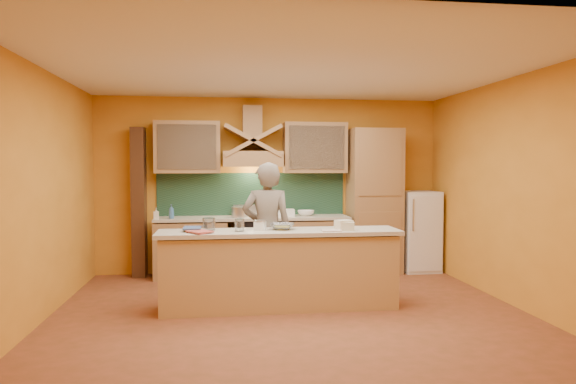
{
  "coord_description": "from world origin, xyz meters",
  "views": [
    {
      "loc": [
        -0.79,
        -5.77,
        1.72
      ],
      "look_at": [
        0.08,
        0.9,
        1.37
      ],
      "focal_mm": 32.0,
      "sensor_mm": 36.0,
      "label": 1
    }
  ],
  "objects": [
    {
      "name": "wall_left",
      "position": [
        -2.75,
        0.0,
        1.4
      ],
      "size": [
        0.02,
        5.0,
        2.8
      ],
      "primitive_type": "cube",
      "color": "orange",
      "rests_on": "floor"
    },
    {
      "name": "upper_cabinet_right",
      "position": [
        0.7,
        2.33,
        2.0
      ],
      "size": [
        1.0,
        0.35,
        0.8
      ],
      "primitive_type": "cube",
      "color": "#A17649",
      "rests_on": "wall_back"
    },
    {
      "name": "cloth",
      "position": [
        0.5,
        0.13,
        0.95
      ],
      "size": [
        0.24,
        0.18,
        0.02
      ],
      "primitive_type": "cube",
      "rotation": [
        0.0,
        0.0,
        -0.05
      ],
      "color": "#C3ADA1",
      "rests_on": "island_top"
    },
    {
      "name": "wall_back",
      "position": [
        0.0,
        2.5,
        1.4
      ],
      "size": [
        5.5,
        0.02,
        2.8
      ],
      "primitive_type": "cube",
      "color": "orange",
      "rests_on": "floor"
    },
    {
      "name": "floor",
      "position": [
        0.0,
        0.0,
        0.0
      ],
      "size": [
        5.5,
        5.0,
        0.01
      ],
      "primitive_type": "cube",
      "color": "brown",
      "rests_on": "ground"
    },
    {
      "name": "book_upper",
      "position": [
        -1.24,
        0.38,
        0.98
      ],
      "size": [
        0.22,
        0.29,
        0.02
      ],
      "primitive_type": "imported",
      "rotation": [
        0.0,
        0.0,
        -0.02
      ],
      "color": "#3B5383",
      "rests_on": "island_top"
    },
    {
      "name": "island_top",
      "position": [
        -0.1,
        0.3,
        0.92
      ],
      "size": [
        2.9,
        0.62,
        0.05
      ],
      "primitive_type": "cube",
      "color": "beige",
      "rests_on": "island_body"
    },
    {
      "name": "base_cabinet_left",
      "position": [
        -1.25,
        2.2,
        0.43
      ],
      "size": [
        1.1,
        0.6,
        0.86
      ],
      "primitive_type": "cube",
      "color": "#A17649",
      "rests_on": "floor"
    },
    {
      "name": "soap_bottle_a",
      "position": [
        -1.75,
        1.99,
        1.01
      ],
      "size": [
        0.09,
        0.09,
        0.17
      ],
      "primitive_type": "imported",
      "rotation": [
        0.0,
        0.0,
        0.13
      ],
      "color": "silver",
      "rests_on": "counter_top"
    },
    {
      "name": "bowl_back",
      "position": [
        0.55,
        2.28,
        0.96
      ],
      "size": [
        0.34,
        0.34,
        0.08
      ],
      "primitive_type": "imported",
      "rotation": [
        0.0,
        0.0,
        -0.35
      ],
      "color": "white",
      "rests_on": "counter_top"
    },
    {
      "name": "hood_chimney",
      "position": [
        -0.3,
        2.35,
        2.4
      ],
      "size": [
        0.3,
        0.3,
        0.5
      ],
      "primitive_type": "cube",
      "color": "#A17649",
      "rests_on": "wall_back"
    },
    {
      "name": "soap_bottle_b",
      "position": [
        -1.54,
        2.07,
        1.03
      ],
      "size": [
        0.1,
        0.1,
        0.22
      ],
      "primitive_type": "imported",
      "rotation": [
        0.0,
        0.0,
        0.22
      ],
      "color": "#376397",
      "rests_on": "counter_top"
    },
    {
      "name": "trim_column_left",
      "position": [
        -2.05,
        2.35,
        1.15
      ],
      "size": [
        0.2,
        0.3,
        2.3
      ],
      "primitive_type": "cube",
      "color": "#472816",
      "rests_on": "floor"
    },
    {
      "name": "wall_right",
      "position": [
        2.75,
        0.0,
        1.4
      ],
      "size": [
        0.02,
        5.0,
        2.8
      ],
      "primitive_type": "cube",
      "color": "orange",
      "rests_on": "floor"
    },
    {
      "name": "grocery_bag_b",
      "position": [
        0.7,
        0.18,
        1.0
      ],
      "size": [
        0.19,
        0.16,
        0.1
      ],
      "primitive_type": "cube",
      "rotation": [
        0.0,
        0.0,
        -0.21
      ],
      "color": "beige",
      "rests_on": "island_top"
    },
    {
      "name": "dish_rack",
      "position": [
        0.2,
        2.22,
        0.97
      ],
      "size": [
        0.31,
        0.25,
        0.11
      ],
      "primitive_type": "cube",
      "rotation": [
        0.0,
        0.0,
        -0.05
      ],
      "color": "white",
      "rests_on": "counter_top"
    },
    {
      "name": "pantry_column",
      "position": [
        1.65,
        2.2,
        1.15
      ],
      "size": [
        0.8,
        0.6,
        2.3
      ],
      "primitive_type": "cube",
      "color": "#A17649",
      "rests_on": "floor"
    },
    {
      "name": "wall_front",
      "position": [
        0.0,
        -2.5,
        1.4
      ],
      "size": [
        5.5,
        0.02,
        2.8
      ],
      "primitive_type": "cube",
      "color": "orange",
      "rests_on": "floor"
    },
    {
      "name": "grocery_bag_a",
      "position": [
        0.67,
        0.22,
        1.0
      ],
      "size": [
        0.22,
        0.2,
        0.12
      ],
      "primitive_type": "cube",
      "rotation": [
        0.0,
        0.0,
        0.33
      ],
      "color": "beige",
      "rests_on": "island_top"
    },
    {
      "name": "stove",
      "position": [
        -0.3,
        2.2,
        0.45
      ],
      "size": [
        0.6,
        0.58,
        0.9
      ],
      "primitive_type": "cube",
      "color": "black",
      "rests_on": "floor"
    },
    {
      "name": "book_lower",
      "position": [
        -1.13,
        0.1,
        0.96
      ],
      "size": [
        0.34,
        0.36,
        0.03
      ],
      "primitive_type": "imported",
      "rotation": [
        0.0,
        0.0,
        0.61
      ],
      "color": "#C25045",
      "rests_on": "island_top"
    },
    {
      "name": "range_hood",
      "position": [
        -0.3,
        2.25,
        1.82
      ],
      "size": [
        0.92,
        0.5,
        0.24
      ],
      "primitive_type": "cube",
      "color": "#A17649",
      "rests_on": "wall_back"
    },
    {
      "name": "mixing_bowl",
      "position": [
        -0.06,
        0.37,
        0.98
      ],
      "size": [
        0.36,
        0.36,
        0.07
      ],
      "primitive_type": "imported",
      "rotation": [
        0.0,
        0.0,
        -0.19
      ],
      "color": "white",
      "rests_on": "island_top"
    },
    {
      "name": "kitchen_scale",
      "position": [
        -0.33,
        0.35,
        1.0
      ],
      "size": [
        0.16,
        0.16,
        0.1
      ],
      "primitive_type": "cube",
      "rotation": [
        0.0,
        0.0,
        -0.37
      ],
      "color": "white",
      "rests_on": "island_top"
    },
    {
      "name": "pot_large",
      "position": [
        -0.52,
        2.14,
        0.98
      ],
      "size": [
        0.28,
        0.28,
        0.16
      ],
      "primitive_type": "cylinder",
      "rotation": [
        0.0,
        0.0,
        -0.24
      ],
      "color": "#B9B9C0",
      "rests_on": "stove"
    },
    {
      "name": "counter_top",
      "position": [
        -0.3,
        2.2,
        0.9
      ],
      "size": [
        3.0,
        0.62,
        0.04
      ],
      "primitive_type": "cube",
      "color": "beige",
      "rests_on": "base_cabinet_left"
    },
    {
      "name": "pot_small",
      "position": [
        -0.11,
        2.35,
        0.98
      ],
      "size": [
        0.25,
        0.25,
        0.15
      ],
      "primitive_type": "cylinder",
      "rotation": [
        0.0,
        0.0,
        -0.17
      ],
      "color": "#AFAFB6",
      "rests_on": "stove"
    },
    {
      "name": "backsplash",
      "position": [
        -0.3,
        2.48,
        1.25
      ],
      "size": [
        3.0,
        0.03,
        0.7
      ],
      "primitive_type": "cube",
      "color": "#1A3929",
      "rests_on": "wall_back"
    },
    {
      "name": "island_body",
      "position": [
        -0.1,
        0.3,
        0.44
      ],
      "size": [
        2.8,
        0.55,
        0.88
      ],
      "primitive_type": "cube",
      "color": "tan",
      "rests_on": "floor"
    },
    {
      "name": "upper_cabinet_left",
      "position": [
        -1.3,
        2.33,
        2.0
      ],
      "size": [
        1.0,
        0.35,
        0.8
      ],
      "primitive_type": "cube",
      "color": "#A17649",
      "rests_on": "wall_back"
    },
    {
      "name": "base_cabinet_right",
      "position": [
        0.65,
        2.2,
        0.43
      ],
      "size": [
        1.1,
        0.6,
        0.86
      ],
      "primitive_type": "cube",
      "color": "#A17649",
      "rests_on": "floor"
    },
    {
      "name": "fridge",
      "position": [
        2.4,
        2.2,
        0.65
      ],
      "size": [
        0.58,
        0.6,
        1.3
      ],
      "primitive_type": "cube",
      "color": "white",
      "rests_on": "floor"
    },
    {
      "name": "person",
      "position": [
        -0.21,
        0.77,
        0.88
      ],
      "size": [
        0.67,
        0.47,
        1.76
      ],
      "primitive_type": "imported",
      "rotation": [
        0.0,
        0.0,
        3.06
      ],
      "color": "#70665B",
      "rests_on": "floor"
    },
    {
      "name": "jar_large",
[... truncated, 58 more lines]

